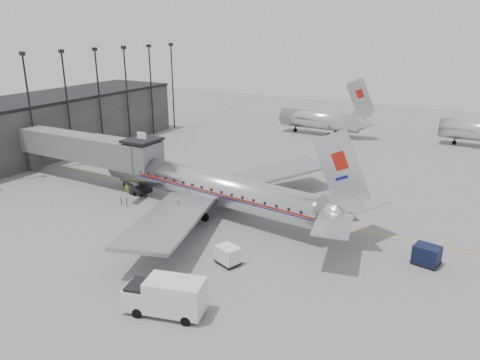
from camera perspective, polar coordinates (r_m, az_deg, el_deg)
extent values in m
plane|color=slate|center=(46.98, -6.22, -4.82)|extent=(160.00, 160.00, 0.00)
cube|color=#3B3836|center=(75.91, -23.20, 6.01)|extent=(12.00, 46.00, 8.00)
cube|color=gold|center=(50.16, 0.57, -3.15)|extent=(60.00, 0.15, 0.01)
cube|color=#5A5C5F|center=(62.74, -21.02, 4.18)|extent=(12.00, 2.80, 3.00)
cube|color=#5A5C5F|center=(56.23, -15.09, 3.22)|extent=(8.00, 3.00, 3.10)
cube|color=#5A5C5F|center=(53.86, -11.73, 2.82)|extent=(3.20, 3.60, 3.20)
cube|color=black|center=(53.39, -11.86, 4.78)|extent=(3.40, 3.80, 0.30)
cube|color=white|center=(53.27, -11.90, 5.30)|extent=(1.20, 0.15, 0.80)
cylinder|color=black|center=(54.60, -12.04, -0.18)|extent=(0.56, 0.56, 2.80)
cube|color=black|center=(54.94, -11.97, -1.21)|extent=(1.60, 2.20, 0.70)
cylinder|color=black|center=(54.27, -12.66, -1.57)|extent=(0.30, 0.60, 0.60)
cylinder|color=black|center=(55.66, -11.29, -0.96)|extent=(0.30, 0.60, 0.60)
cylinder|color=#3B3836|center=(67.68, -23.75, 2.28)|extent=(1.60, 1.60, 2.80)
cube|color=black|center=(52.26, -12.79, -0.97)|extent=(0.90, 3.20, 2.90)
cylinder|color=black|center=(66.63, -24.15, 7.40)|extent=(0.24, 0.24, 15.00)
cube|color=black|center=(65.80, -25.03, 13.80)|extent=(0.90, 0.25, 0.50)
cylinder|color=black|center=(70.29, -20.26, 8.38)|extent=(0.24, 0.24, 15.00)
cube|color=black|center=(69.50, -20.96, 14.46)|extent=(0.90, 0.25, 0.50)
cylinder|color=black|center=(74.26, -16.75, 9.23)|extent=(0.24, 0.24, 15.00)
cube|color=black|center=(73.52, -17.31, 14.99)|extent=(0.90, 0.25, 0.50)
cylinder|color=black|center=(78.48, -13.59, 9.96)|extent=(0.24, 0.24, 15.00)
cube|color=black|center=(77.78, -14.02, 15.42)|extent=(0.90, 0.25, 0.50)
cylinder|color=black|center=(82.93, -10.76, 10.59)|extent=(0.24, 0.24, 15.00)
cube|color=black|center=(82.27, -11.08, 15.76)|extent=(0.90, 0.25, 0.50)
cylinder|color=black|center=(87.56, -8.20, 11.13)|extent=(0.24, 0.24, 15.00)
cube|color=black|center=(86.93, -8.44, 16.03)|extent=(0.90, 0.25, 0.50)
cylinder|color=silver|center=(83.13, 9.69, 7.24)|extent=(14.00, 3.20, 3.20)
cube|color=silver|center=(80.38, 14.47, 9.72)|extent=(5.17, 0.26, 6.52)
cylinder|color=black|center=(85.15, 6.76, 6.19)|extent=(0.24, 0.24, 1.00)
cylinder|color=black|center=(83.01, 24.67, 4.29)|extent=(0.24, 0.24, 1.00)
cylinder|color=silver|center=(48.30, -4.27, -0.69)|extent=(26.95, 6.19, 3.30)
cone|color=silver|center=(58.45, -15.42, 2.11)|extent=(3.02, 3.57, 3.30)
cone|color=silver|center=(40.77, 12.15, -4.27)|extent=(3.89, 3.50, 3.13)
cube|color=#9A170B|center=(48.22, -4.27, -0.44)|extent=(26.95, 6.24, 0.16)
cube|color=#0A0D5F|center=(48.29, -4.27, -0.67)|extent=(26.95, 6.24, 0.09)
cube|color=silver|center=(39.49, 12.20, 1.31)|extent=(5.47, 0.86, 6.85)
cube|color=gray|center=(53.04, 3.53, 0.80)|extent=(11.42, 14.79, 1.06)
cube|color=gray|center=(41.19, -8.57, -4.75)|extent=(9.02, 15.08, 1.06)
cylinder|color=gray|center=(51.93, -0.58, -0.86)|extent=(3.22, 2.19, 1.87)
cylinder|color=gray|center=(45.29, -7.56, -4.02)|extent=(3.22, 2.19, 1.87)
cylinder|color=black|center=(57.41, -13.83, -0.25)|extent=(0.18, 0.18, 1.16)
cylinder|color=black|center=(49.67, -0.92, -2.61)|extent=(0.23, 0.23, 1.25)
cylinder|color=black|center=(49.75, -0.91, -2.85)|extent=(0.92, 0.41, 0.89)
cylinder|color=black|center=(46.30, -4.35, -4.28)|extent=(0.23, 0.23, 1.25)
cylinder|color=black|center=(46.39, -4.34, -4.54)|extent=(0.92, 0.41, 0.89)
cube|color=silver|center=(32.16, -7.90, -13.80)|extent=(4.28, 3.07, 2.25)
cube|color=silver|center=(33.38, -12.25, -13.63)|extent=(2.18, 2.41, 1.50)
cube|color=black|center=(33.04, -12.33, -12.68)|extent=(1.71, 2.09, 0.64)
cylinder|color=black|center=(32.90, -12.41, -15.56)|extent=(0.73, 0.44, 0.68)
cylinder|color=black|center=(34.33, -10.96, -13.87)|extent=(0.73, 0.44, 0.68)
cylinder|color=black|center=(31.68, -6.62, -16.69)|extent=(0.73, 0.44, 0.68)
cylinder|color=black|center=(33.16, -5.40, -14.86)|extent=(0.73, 0.44, 0.68)
cube|color=black|center=(40.95, 21.82, -8.36)|extent=(2.23, 1.83, 1.39)
cube|color=black|center=(41.28, 21.70, -9.28)|extent=(2.34, 1.94, 0.12)
cylinder|color=black|center=(40.99, 20.35, -9.39)|extent=(0.31, 0.17, 0.30)
cylinder|color=black|center=(40.60, 22.47, -9.95)|extent=(0.31, 0.17, 0.30)
cylinder|color=black|center=(42.01, 20.93, -8.76)|extent=(0.31, 0.17, 0.30)
cylinder|color=black|center=(41.63, 23.00, -9.30)|extent=(0.31, 0.17, 0.30)
cube|color=white|center=(38.21, -1.48, -9.02)|extent=(2.21, 1.94, 1.29)
cube|color=black|center=(38.54, -1.47, -9.93)|extent=(2.33, 2.06, 0.11)
cylinder|color=black|center=(38.78, -2.80, -9.83)|extent=(0.30, 0.20, 0.28)
cylinder|color=black|center=(37.75, -1.42, -10.65)|extent=(0.30, 0.20, 0.28)
cylinder|color=black|center=(39.37, -1.51, -9.35)|extent=(0.30, 0.20, 0.28)
cylinder|color=black|center=(38.36, -0.12, -10.14)|extent=(0.30, 0.20, 0.28)
imported|color=#D6EE1C|center=(55.37, -13.60, -0.70)|extent=(0.61, 0.43, 1.57)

